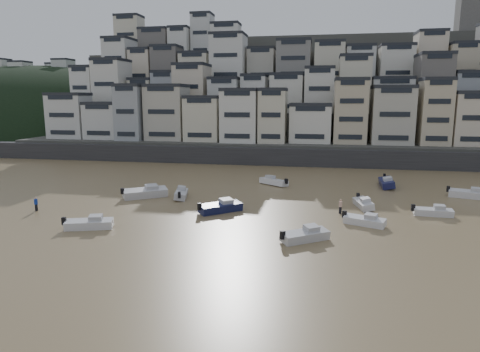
% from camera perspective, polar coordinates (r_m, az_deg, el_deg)
% --- Properties ---
extents(ground, '(400.00, 400.00, 0.00)m').
position_cam_1_polar(ground, '(28.76, -20.28, -18.53)').
color(ground, '#90784D').
rests_on(ground, ground).
extents(sea_strip, '(340.00, 340.00, 0.00)m').
position_cam_1_polar(sea_strip, '(207.71, -26.04, 5.63)').
color(sea_strip, '#465164').
rests_on(sea_strip, ground).
extents(harbor_wall, '(140.00, 3.00, 3.50)m').
position_cam_1_polar(harbor_wall, '(87.24, 8.17, 2.51)').
color(harbor_wall, '#38383A').
rests_on(harbor_wall, ground).
extents(hillside, '(141.04, 66.00, 50.00)m').
position_cam_1_polar(hillside, '(126.20, 11.32, 9.96)').
color(hillside, '#4C4C47').
rests_on(hillside, ground).
extents(headland, '(216.00, 135.00, 53.33)m').
position_cam_1_polar(headland, '(190.87, -24.19, 5.44)').
color(headland, black).
rests_on(headland, ground).
extents(boat_a, '(5.31, 4.50, 1.44)m').
position_cam_1_polar(boat_a, '(41.87, 8.67, -7.63)').
color(boat_a, silver).
rests_on(boat_a, ground).
extents(boat_b, '(5.02, 3.32, 1.31)m').
position_cam_1_polar(boat_b, '(48.30, 16.28, -5.57)').
color(boat_b, silver).
rests_on(boat_b, ground).
extents(boat_c, '(5.66, 5.29, 1.59)m').
position_cam_1_polar(boat_c, '(51.56, -2.62, -3.98)').
color(boat_c, '#161B45').
rests_on(boat_c, ground).
extents(boat_d, '(4.80, 1.81, 1.29)m').
position_cam_1_polar(boat_d, '(54.91, 24.37, -4.19)').
color(boat_d, silver).
rests_on(boat_d, ground).
extents(boat_e, '(2.61, 5.23, 1.37)m').
position_cam_1_polar(boat_e, '(55.69, 16.12, -3.42)').
color(boat_e, silver).
rests_on(boat_e, ground).
extents(boat_f, '(2.83, 5.46, 1.42)m').
position_cam_1_polar(boat_f, '(59.40, -7.86, -2.22)').
color(boat_f, silver).
rests_on(boat_f, ground).
extents(boat_g, '(6.05, 3.55, 1.57)m').
position_cam_1_polar(boat_g, '(66.58, 28.33, -1.95)').
color(boat_g, silver).
rests_on(boat_g, ground).
extents(boat_h, '(5.38, 4.51, 1.46)m').
position_cam_1_polar(boat_h, '(67.65, 4.53, -0.59)').
color(boat_h, silver).
rests_on(boat_h, ground).
extents(boat_i, '(2.08, 6.18, 1.68)m').
position_cam_1_polar(boat_i, '(69.74, 18.96, -0.70)').
color(boat_i, '#151944').
rests_on(boat_i, ground).
extents(boat_j, '(5.56, 3.28, 1.44)m').
position_cam_1_polar(boat_j, '(47.87, -19.50, -5.82)').
color(boat_j, silver).
rests_on(boat_j, ground).
extents(boat_k, '(6.57, 5.44, 1.78)m').
position_cam_1_polar(boat_k, '(60.29, -12.51, -2.01)').
color(boat_k, silver).
rests_on(boat_k, ground).
extents(person_blue, '(0.44, 0.44, 1.74)m').
position_cam_1_polar(person_blue, '(57.69, -25.55, -3.38)').
color(person_blue, '#1635A5').
rests_on(person_blue, ground).
extents(person_pink, '(0.44, 0.44, 1.74)m').
position_cam_1_polar(person_pink, '(52.28, 13.25, -3.97)').
color(person_pink, tan).
rests_on(person_pink, ground).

